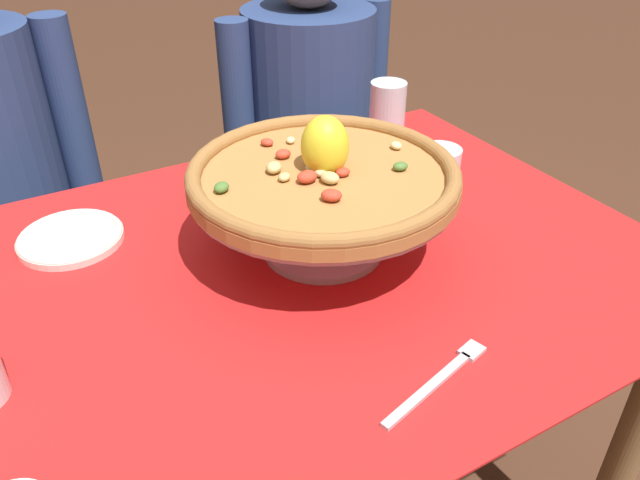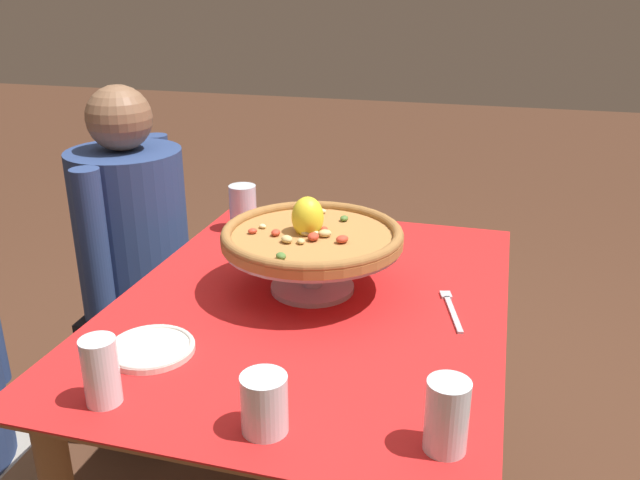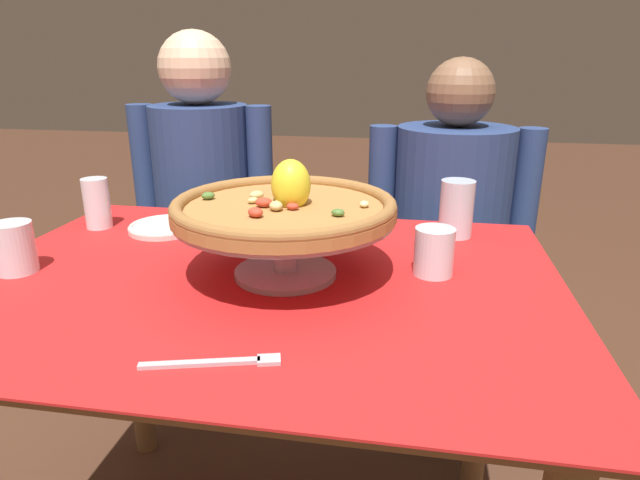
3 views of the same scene
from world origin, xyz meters
name	(u,v)px [view 2 (image 2 of 3)]	position (x,y,z in m)	size (l,w,h in m)	color
dining_table	(312,346)	(0.00, 0.00, 0.63)	(1.13, 0.85, 0.75)	olive
pizza_stand	(312,256)	(0.05, 0.01, 0.84)	(0.40, 0.40, 0.12)	#B7B7C1
pizza	(312,234)	(0.05, 0.01, 0.89)	(0.41, 0.41, 0.10)	#AD753D
water_glass_front_left	(446,420)	(-0.44, -0.34, 0.80)	(0.07, 0.07, 0.12)	silver
water_glass_back_left	(101,375)	(-0.47, 0.23, 0.80)	(0.06, 0.06, 0.12)	white
water_glass_side_left	(264,406)	(-0.47, -0.06, 0.80)	(0.08, 0.08, 0.10)	silver
water_glass_side_right	(321,231)	(0.33, 0.07, 0.79)	(0.08, 0.08, 0.09)	silver
water_glass_back_right	(243,211)	(0.38, 0.31, 0.81)	(0.08, 0.08, 0.13)	silver
side_plate	(151,348)	(-0.30, 0.24, 0.76)	(0.17, 0.17, 0.02)	silver
dinner_fork	(451,309)	(0.03, -0.31, 0.75)	(0.19, 0.07, 0.01)	#B7B7C1
diner_right	(137,275)	(0.40, 0.69, 0.55)	(0.50, 0.36, 1.15)	black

